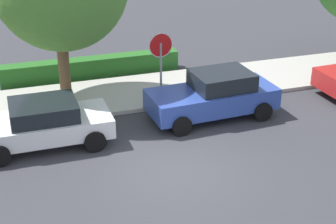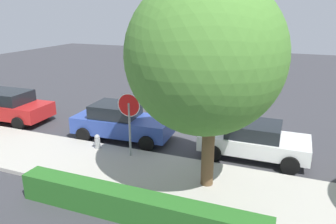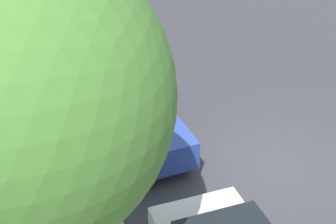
# 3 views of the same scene
# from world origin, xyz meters

# --- Properties ---
(ground_plane) EXTENTS (60.00, 60.00, 0.00)m
(ground_plane) POSITION_xyz_m (0.00, 0.00, 0.00)
(ground_plane) COLOR #38383D
(sidewalk_curb) EXTENTS (32.00, 3.16, 0.14)m
(sidewalk_curb) POSITION_xyz_m (0.00, 5.47, 0.07)
(sidewalk_curb) COLOR #B2ADA3
(sidewalk_curb) RESTS_ON ground_plane
(stop_sign) EXTENTS (0.86, 0.08, 2.55)m
(stop_sign) POSITION_xyz_m (0.98, 4.49, 1.77)
(stop_sign) COLOR gray
(stop_sign) RESTS_ON ground_plane
(parked_car_blue) EXTENTS (4.32, 2.15, 1.55)m
(parked_car_blue) POSITION_xyz_m (2.29, 2.82, 0.78)
(parked_car_blue) COLOR #2D479E
(parked_car_blue) RESTS_ON ground_plane
(parked_car_white) EXTENTS (3.98, 2.04, 1.37)m
(parked_car_white) POSITION_xyz_m (-3.27, 2.61, 0.71)
(parked_car_white) COLOR white
(parked_car_white) RESTS_ON ground_plane
(fire_hydrant) EXTENTS (0.30, 0.22, 0.72)m
(fire_hydrant) POSITION_xyz_m (2.52, 4.36, 0.36)
(fire_hydrant) COLOR #A5A5A8
(fire_hydrant) RESTS_ON ground_plane
(front_yard_hedge) EXTENTS (7.08, 0.64, 0.79)m
(front_yard_hedge) POSITION_xyz_m (-0.89, 7.75, 0.39)
(front_yard_hedge) COLOR #286623
(front_yard_hedge) RESTS_ON ground_plane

